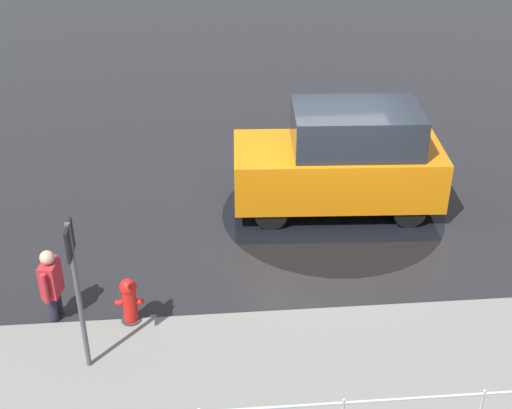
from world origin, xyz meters
name	(u,v)px	position (x,y,z in m)	size (l,w,h in m)	color
ground_plane	(327,222)	(0.00, 0.00, 0.00)	(60.00, 60.00, 0.00)	black
kerb_strip	(380,380)	(0.00, 4.20, 0.02)	(24.00, 3.20, 0.04)	slate
moving_hatchback	(342,160)	(-0.32, -0.53, 1.03)	(3.99, 1.92, 2.06)	orange
fire_hydrant	(129,301)	(3.50, 2.63, 0.40)	(0.42, 0.31, 0.80)	red
pedestrian	(51,281)	(4.66, 2.40, 0.68)	(0.31, 0.56, 1.22)	#B2262D
sign_post	(75,277)	(4.04, 3.57, 1.58)	(0.07, 0.44, 2.40)	#4C4C51
puddle_patch	(332,213)	(-0.15, -0.30, 0.00)	(4.26, 4.26, 0.01)	black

